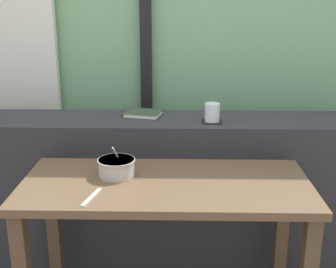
{
  "coord_description": "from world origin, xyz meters",
  "views": [
    {
      "loc": [
        0.09,
        -1.77,
        1.47
      ],
      "look_at": [
        0.04,
        0.48,
        0.77
      ],
      "focal_mm": 47.83,
      "sensor_mm": 36.0,
      "label": 1
    }
  ],
  "objects_px": {
    "juice_glass": "(212,113)",
    "soup_bowl": "(117,168)",
    "breakfast_table": "(166,206)",
    "coaster_square": "(212,122)",
    "fork_utensil": "(92,197)",
    "closed_book": "(143,114)"
  },
  "relations": [
    {
      "from": "soup_bowl",
      "to": "closed_book",
      "type": "bearing_deg",
      "value": 81.38
    },
    {
      "from": "breakfast_table",
      "to": "juice_glass",
      "type": "height_order",
      "value": "juice_glass"
    },
    {
      "from": "juice_glass",
      "to": "fork_utensil",
      "type": "relative_size",
      "value": 0.56
    },
    {
      "from": "coaster_square",
      "to": "closed_book",
      "type": "bearing_deg",
      "value": 162.3
    },
    {
      "from": "coaster_square",
      "to": "soup_bowl",
      "type": "xyz_separation_m",
      "value": [
        -0.45,
        -0.4,
        -0.1
      ]
    },
    {
      "from": "juice_glass",
      "to": "fork_utensil",
      "type": "height_order",
      "value": "juice_glass"
    },
    {
      "from": "breakfast_table",
      "to": "fork_utensil",
      "type": "xyz_separation_m",
      "value": [
        -0.29,
        -0.17,
        0.12
      ]
    },
    {
      "from": "juice_glass",
      "to": "closed_book",
      "type": "height_order",
      "value": "juice_glass"
    },
    {
      "from": "coaster_square",
      "to": "fork_utensil",
      "type": "height_order",
      "value": "coaster_square"
    },
    {
      "from": "breakfast_table",
      "to": "coaster_square",
      "type": "relative_size",
      "value": 12.56
    },
    {
      "from": "closed_book",
      "to": "soup_bowl",
      "type": "distance_m",
      "value": 0.54
    },
    {
      "from": "coaster_square",
      "to": "juice_glass",
      "type": "distance_m",
      "value": 0.04
    },
    {
      "from": "coaster_square",
      "to": "closed_book",
      "type": "distance_m",
      "value": 0.39
    },
    {
      "from": "juice_glass",
      "to": "soup_bowl",
      "type": "xyz_separation_m",
      "value": [
        -0.45,
        -0.4,
        -0.15
      ]
    },
    {
      "from": "fork_utensil",
      "to": "soup_bowl",
      "type": "bearing_deg",
      "value": 87.01
    },
    {
      "from": "juice_glass",
      "to": "soup_bowl",
      "type": "relative_size",
      "value": 0.57
    },
    {
      "from": "breakfast_table",
      "to": "fork_utensil",
      "type": "height_order",
      "value": "fork_utensil"
    },
    {
      "from": "soup_bowl",
      "to": "juice_glass",
      "type": "bearing_deg",
      "value": 41.78
    },
    {
      "from": "closed_book",
      "to": "juice_glass",
      "type": "bearing_deg",
      "value": -17.7
    },
    {
      "from": "juice_glass",
      "to": "soup_bowl",
      "type": "bearing_deg",
      "value": -138.22
    },
    {
      "from": "coaster_square",
      "to": "soup_bowl",
      "type": "height_order",
      "value": "soup_bowl"
    },
    {
      "from": "juice_glass",
      "to": "closed_book",
      "type": "distance_m",
      "value": 0.39
    }
  ]
}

